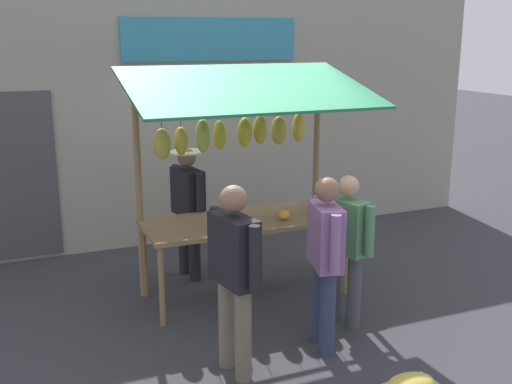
# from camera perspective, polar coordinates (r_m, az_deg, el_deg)

# --- Properties ---
(ground_plane) EXTENTS (40.00, 40.00, 0.00)m
(ground_plane) POSITION_cam_1_polar(r_m,az_deg,el_deg) (6.99, -0.95, -9.40)
(ground_plane) COLOR #38383D
(street_backdrop) EXTENTS (9.00, 0.30, 3.40)m
(street_backdrop) POSITION_cam_1_polar(r_m,az_deg,el_deg) (8.54, -6.78, 6.74)
(street_backdrop) COLOR #9E998E
(street_backdrop) RESTS_ON ground
(market_stall) EXTENTS (2.50, 1.46, 2.50)m
(market_stall) POSITION_cam_1_polar(r_m,az_deg,el_deg) (6.59, -0.94, 3.35)
(market_stall) COLOR olive
(market_stall) RESTS_ON ground
(vendor_with_sunhat) EXTENTS (0.40, 0.66, 1.56)m
(vendor_with_sunhat) POSITION_cam_1_polar(r_m,az_deg,el_deg) (7.23, -6.29, -1.03)
(vendor_with_sunhat) COLOR #232328
(vendor_with_sunhat) RESTS_ON ground
(shopper_in_grey_tee) EXTENTS (0.31, 0.69, 1.65)m
(shopper_in_grey_tee) POSITION_cam_1_polar(r_m,az_deg,el_deg) (5.11, -2.03, -6.97)
(shopper_in_grey_tee) COLOR #726656
(shopper_in_grey_tee) RESTS_ON ground
(shopper_with_ponytail) EXTENTS (0.34, 0.64, 1.52)m
(shopper_with_ponytail) POSITION_cam_1_polar(r_m,az_deg,el_deg) (6.08, 8.34, -4.52)
(shopper_with_ponytail) COLOR #4C4C51
(shopper_with_ponytail) RESTS_ON ground
(shopper_in_striped_shirt) EXTENTS (0.33, 0.68, 1.62)m
(shopper_in_striped_shirt) POSITION_cam_1_polar(r_m,az_deg,el_deg) (5.56, 6.40, -5.54)
(shopper_in_striped_shirt) COLOR navy
(shopper_in_striped_shirt) RESTS_ON ground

